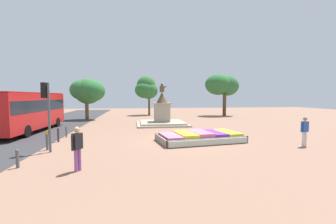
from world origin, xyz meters
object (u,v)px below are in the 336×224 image
Objects in this scene: kerb_bollard_south at (17,158)px; kerb_bollard_mid_b at (58,135)px; pedestrian_with_handbag at (77,145)px; kerb_bollard_north at (66,132)px; pedestrian_near_planter at (305,129)px; kerb_bollard_mid_a at (47,141)px; statue_monument at (162,116)px; flower_planter at (200,137)px; city_bus at (27,109)px; traffic_light_near_crossing at (47,105)px.

kerb_bollard_south is 0.86× the size of kerb_bollard_mid_b.
pedestrian_with_handbag is 2.26× the size of kerb_bollard_north.
pedestrian_near_planter is at bearing 12.36° from pedestrian_with_handbag.
kerb_bollard_south is at bearing -90.39° from kerb_bollard_mid_a.
kerb_bollard_mid_b is at bearing -134.28° from statue_monument.
flower_planter is 3.26× the size of pedestrian_with_handbag.
kerb_bollard_mid_a is at bearing 175.16° from pedestrian_near_planter.
kerb_bollard_south is at bearing -88.74° from kerb_bollard_mid_b.
statue_monument is 9.86m from kerb_bollard_north.
kerb_bollard_mid_b is at bearing 166.71° from pedestrian_near_planter.
kerb_bollard_mid_b is 1.17× the size of kerb_bollard_north.
pedestrian_near_planter is at bearing -22.19° from flower_planter.
pedestrian_near_planter is 14.74m from kerb_bollard_south.
kerb_bollard_mid_b is (-14.73, 3.48, -0.53)m from pedestrian_near_planter.
city_bus is 20.23m from pedestrian_near_planter.
city_bus is at bearing 155.78° from flower_planter.
traffic_light_near_crossing is 3.73× the size of kerb_bollard_mid_a.
city_bus is at bearing 129.41° from kerb_bollard_mid_b.
traffic_light_near_crossing reaches higher than kerb_bollard_south.
flower_planter is at bearing 6.73° from kerb_bollard_mid_a.
pedestrian_with_handbag is (6.45, -10.74, -0.85)m from city_bus.
traffic_light_near_crossing is at bearing -65.53° from kerb_bollard_mid_a.
city_bus is 12.24× the size of kerb_bollard_south.
traffic_light_near_crossing reaches higher than pedestrian_with_handbag.
statue_monument is 1.41× the size of traffic_light_near_crossing.
city_bus is 12.56m from pedestrian_with_handbag.
statue_monument is at bearing 70.26° from pedestrian_with_handbag.
kerb_bollard_south is (-0.26, -2.58, -2.09)m from traffic_light_near_crossing.
pedestrian_near_planter reaches higher than flower_planter.
flower_planter is 7.30× the size of kerb_bollard_south.
kerb_bollard_mid_b is at bearing 172.59° from flower_planter.
kerb_bollard_mid_a is at bearing 114.47° from traffic_light_near_crossing.
kerb_bollard_south is (-14.61, -1.87, -0.59)m from pedestrian_near_planter.
kerb_bollard_mid_b reaches higher than kerb_bollard_south.
flower_planter is 7.37× the size of kerb_bollard_north.
statue_monument is 13.36m from pedestrian_near_planter.
flower_planter is at bearing -17.67° from kerb_bollard_north.
statue_monument is at bearing 53.29° from kerb_bollard_mid_a.
kerb_bollard_mid_a is (-0.24, 0.53, -2.00)m from traffic_light_near_crossing.
kerb_bollard_mid_a is 1.26× the size of kerb_bollard_north.
statue_monument is 11.97m from city_bus.
kerb_bollard_mid_b reaches higher than kerb_bollard_north.
pedestrian_with_handbag is 12.35m from pedestrian_near_planter.
pedestrian_with_handbag reaches higher than kerb_bollard_mid_b.
city_bus is 10.55× the size of kerb_bollard_mid_b.
statue_monument is 11.01m from kerb_bollard_mid_b.
city_bus reaches higher than kerb_bollard_north.
pedestrian_near_planter is 2.21× the size of kerb_bollard_south.
pedestrian_near_planter is (5.62, -2.29, 0.73)m from flower_planter.
pedestrian_with_handbag is 1.02× the size of pedestrian_near_planter.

